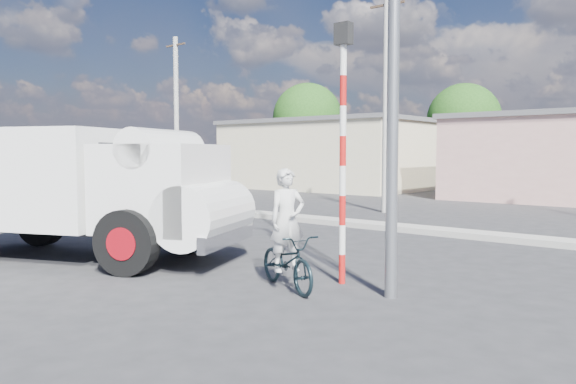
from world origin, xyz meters
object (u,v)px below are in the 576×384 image
Objects in this scene: truck at (86,187)px; traffic_pole at (343,130)px; bicycle at (287,261)px; cyclist at (287,238)px.

truck is 5.68m from traffic_pole.
traffic_pole is at bearing -3.06° from bicycle.
cyclist is at bearing -117.41° from traffic_pole.
traffic_pole reaches higher than bicycle.
truck is at bearing 122.13° from bicycle.
bicycle is 2.36m from traffic_pole.
truck is 3.95× the size of bicycle.
traffic_pole is (0.46, 0.90, 2.13)m from bicycle.
bicycle is 0.37m from cyclist.
traffic_pole is (0.46, 0.90, 1.76)m from cyclist.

